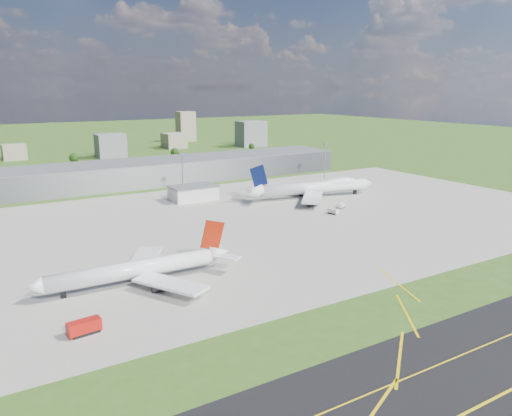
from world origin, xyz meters
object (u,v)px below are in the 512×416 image
airliner_red_twin (140,269)px  fire_truck (84,327)px  van_white_near (333,212)px  airliner_blue_quad (315,188)px  van_white_far (341,206)px  tug_yellow (152,258)px

airliner_red_twin → fire_truck: (-24.55, -26.80, -3.09)m
fire_truck → van_white_near: size_ratio=1.53×
airliner_blue_quad → van_white_near: 41.41m
airliner_red_twin → fire_truck: airliner_red_twin is taller
airliner_red_twin → van_white_far: (129.04, 47.84, -3.71)m
van_white_near → van_white_far: size_ratio=1.08×
airliner_red_twin → fire_truck: size_ratio=7.53×
fire_truck → van_white_far: fire_truck is taller
tug_yellow → van_white_far: van_white_far is taller
tug_yellow → fire_truck: bearing=-133.4°
airliner_red_twin → van_white_near: 123.12m
van_white_near → airliner_blue_quad: bearing=-38.4°
fire_truck → van_white_near: bearing=18.6°
airliner_red_twin → van_white_near: bearing=-159.6°
airliner_blue_quad → tug_yellow: 135.28m
van_white_far → airliner_blue_quad: bearing=50.0°
van_white_far → fire_truck: bearing=174.5°
tug_yellow → van_white_near: (105.49, 19.64, 0.43)m
fire_truck → tug_yellow: 58.92m
fire_truck → van_white_far: (153.59, 74.64, -0.62)m
van_white_near → fire_truck: bearing=101.4°
airliner_blue_quad → airliner_red_twin: bearing=-138.9°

